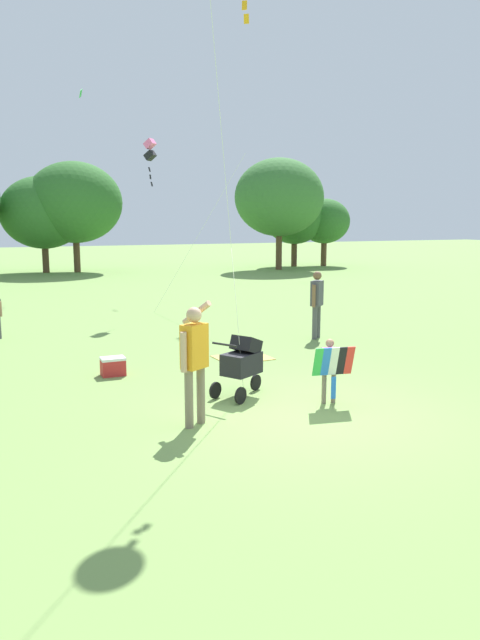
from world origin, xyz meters
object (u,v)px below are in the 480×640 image
object	(u,v)px
stroller	(242,360)
cooler_box	(113,366)
child_with_butterfly_kite	(330,365)
picnic_blanket	(243,358)
kite_orange_delta	(151,151)
person_adult_flyer	(194,355)
person_sitting_far	(317,299)

from	to	relation	value
stroller	cooler_box	distance (m)	2.83
child_with_butterfly_kite	picnic_blanket	distance (m)	3.58
kite_orange_delta	picnic_blanket	xyz separation A→B (m)	(0.04, -6.97, -4.98)
stroller	cooler_box	bearing A→B (deg)	128.16
kite_orange_delta	picnic_blanket	size ratio (longest dim) A/B	4.78
stroller	cooler_box	size ratio (longest dim) A/B	2.41
cooler_box	kite_orange_delta	bearing A→B (deg)	69.04
child_with_butterfly_kite	person_adult_flyer	xyz separation A→B (m)	(-2.33, -0.13, 0.40)
person_sitting_far	cooler_box	size ratio (longest dim) A/B	3.73
stroller	person_sitting_far	bearing A→B (deg)	46.29
stroller	child_with_butterfly_kite	bearing A→B (deg)	-40.87
picnic_blanket	cooler_box	world-z (taller)	cooler_box
child_with_butterfly_kite	kite_orange_delta	world-z (taller)	kite_orange_delta
person_adult_flyer	person_sitting_far	size ratio (longest dim) A/B	1.08
person_sitting_far	picnic_blanket	size ratio (longest dim) A/B	1.49
person_adult_flyer	kite_orange_delta	bearing A→B (deg)	77.80
child_with_butterfly_kite	stroller	xyz separation A→B (m)	(-1.12, 0.96, -0.03)
kite_orange_delta	cooler_box	bearing A→B (deg)	-110.96
person_adult_flyer	stroller	world-z (taller)	person_adult_flyer
child_with_butterfly_kite	picnic_blanket	size ratio (longest dim) A/B	0.94
child_with_butterfly_kite	kite_orange_delta	xyz separation A→B (m)	(-0.04, 10.49, 4.34)
person_adult_flyer	child_with_butterfly_kite	bearing A→B (deg)	3.10
child_with_butterfly_kite	kite_orange_delta	size ratio (longest dim) A/B	0.20
child_with_butterfly_kite	kite_orange_delta	bearing A→B (deg)	90.22
stroller	person_sitting_far	world-z (taller)	person_sitting_far
child_with_butterfly_kite	stroller	distance (m)	1.48
person_adult_flyer	cooler_box	xyz separation A→B (m)	(-0.51, 3.29, -0.87)
kite_orange_delta	person_sitting_far	size ratio (longest dim) A/B	3.20
person_sitting_far	kite_orange_delta	bearing A→B (deg)	114.60
person_adult_flyer	picnic_blanket	bearing A→B (deg)	57.40
kite_orange_delta	person_sitting_far	xyz separation A→B (m)	(2.60, -5.68, -4.00)
picnic_blanket	cooler_box	xyz separation A→B (m)	(-2.85, -0.36, 0.17)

